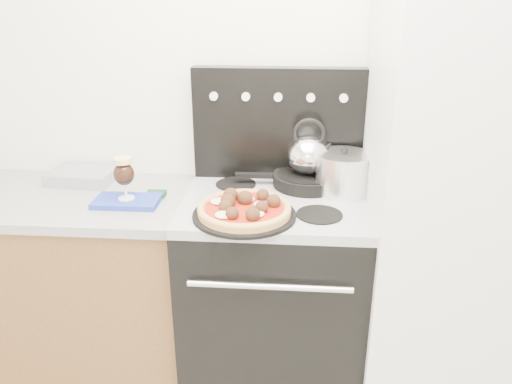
# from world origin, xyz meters

# --- Properties ---
(room_shell) EXTENTS (3.52, 3.01, 2.52)m
(room_shell) POSITION_xyz_m (0.00, 0.29, 1.25)
(room_shell) COLOR beige
(room_shell) RESTS_ON ground
(base_cabinet) EXTENTS (1.45, 0.60, 0.86)m
(base_cabinet) POSITION_xyz_m (-1.02, 1.20, 0.43)
(base_cabinet) COLOR brown
(base_cabinet) RESTS_ON ground
(countertop) EXTENTS (1.48, 0.63, 0.04)m
(countertop) POSITION_xyz_m (-1.02, 1.20, 0.88)
(countertop) COLOR #99999A
(countertop) RESTS_ON base_cabinet
(stove_body) EXTENTS (0.76, 0.65, 0.88)m
(stove_body) POSITION_xyz_m (0.08, 1.18, 0.44)
(stove_body) COLOR black
(stove_body) RESTS_ON ground
(cooktop) EXTENTS (0.76, 0.65, 0.04)m
(cooktop) POSITION_xyz_m (0.08, 1.18, 0.90)
(cooktop) COLOR #ADADB2
(cooktop) RESTS_ON stove_body
(backguard) EXTENTS (0.76, 0.08, 0.50)m
(backguard) POSITION_xyz_m (0.08, 1.45, 1.17)
(backguard) COLOR black
(backguard) RESTS_ON cooktop
(fridge) EXTENTS (0.64, 0.68, 1.90)m
(fridge) POSITION_xyz_m (0.78, 1.15, 0.95)
(fridge) COLOR silver
(fridge) RESTS_ON ground
(foil_sheet) EXTENTS (0.30, 0.23, 0.06)m
(foil_sheet) POSITION_xyz_m (-0.82, 1.36, 0.93)
(foil_sheet) COLOR silver
(foil_sheet) RESTS_ON countertop
(oven_mitt) EXTENTS (0.27, 0.16, 0.02)m
(oven_mitt) POSITION_xyz_m (-0.53, 1.12, 0.91)
(oven_mitt) COLOR #253CAF
(oven_mitt) RESTS_ON countertop
(beer_glass) EXTENTS (0.10, 0.10, 0.18)m
(beer_glass) POSITION_xyz_m (-0.53, 1.12, 1.01)
(beer_glass) COLOR black
(beer_glass) RESTS_ON oven_mitt
(pizza_pan) EXTENTS (0.43, 0.43, 0.01)m
(pizza_pan) POSITION_xyz_m (-0.03, 0.99, 0.93)
(pizza_pan) COLOR black
(pizza_pan) RESTS_ON cooktop
(pizza) EXTENTS (0.42, 0.42, 0.05)m
(pizza) POSITION_xyz_m (-0.03, 0.99, 0.96)
(pizza) COLOR tan
(pizza) RESTS_ON pizza_pan
(skillet) EXTENTS (0.32, 0.32, 0.05)m
(skillet) POSITION_xyz_m (0.22, 1.34, 0.95)
(skillet) COLOR black
(skillet) RESTS_ON cooktop
(tea_kettle) EXTENTS (0.23, 0.23, 0.21)m
(tea_kettle) POSITION_xyz_m (0.22, 1.34, 1.08)
(tea_kettle) COLOR silver
(tea_kettle) RESTS_ON skillet
(stock_pot) EXTENTS (0.27, 0.27, 0.16)m
(stock_pot) POSITION_xyz_m (0.36, 1.27, 1.00)
(stock_pot) COLOR silver
(stock_pot) RESTS_ON cooktop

